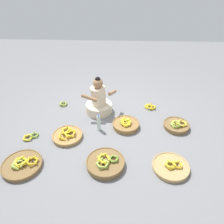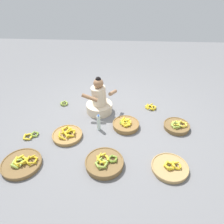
{
  "view_description": "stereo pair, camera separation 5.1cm",
  "coord_description": "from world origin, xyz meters",
  "views": [
    {
      "loc": [
        0.13,
        -3.22,
        2.51
      ],
      "look_at": [
        0.0,
        -0.2,
        0.35
      ],
      "focal_mm": 34.11,
      "sensor_mm": 36.0,
      "label": 1
    },
    {
      "loc": [
        0.18,
        -3.21,
        2.51
      ],
      "look_at": [
        0.0,
        -0.2,
        0.35
      ],
      "focal_mm": 34.11,
      "sensor_mm": 36.0,
      "label": 2
    }
  ],
  "objects": [
    {
      "name": "ground_plane",
      "position": [
        0.0,
        0.0,
        0.0
      ],
      "size": [
        10.0,
        10.0,
        0.0
      ],
      "primitive_type": "plane",
      "color": "slate"
    },
    {
      "name": "vendor_woman_front",
      "position": [
        -0.28,
        0.3,
        0.24
      ],
      "size": [
        0.66,
        0.52,
        0.77
      ],
      "color": "beige",
      "rests_on": "ground"
    },
    {
      "name": "banana_basket_front_center",
      "position": [
        1.18,
        -0.15,
        0.05
      ],
      "size": [
        0.47,
        0.47,
        0.15
      ],
      "color": "brown",
      "rests_on": "ground"
    },
    {
      "name": "banana_basket_front_right",
      "position": [
        0.9,
        -1.11,
        0.04
      ],
      "size": [
        0.55,
        0.55,
        0.13
      ],
      "color": "tan",
      "rests_on": "ground"
    },
    {
      "name": "banana_basket_back_right",
      "position": [
        -0.76,
        -0.5,
        0.04
      ],
      "size": [
        0.52,
        0.52,
        0.15
      ],
      "color": "#A87F47",
      "rests_on": "ground"
    },
    {
      "name": "banana_basket_back_left",
      "position": [
        -0.06,
        -1.09,
        0.06
      ],
      "size": [
        0.58,
        0.58,
        0.17
      ],
      "color": "brown",
      "rests_on": "ground"
    },
    {
      "name": "banana_basket_near_bicycle",
      "position": [
        0.25,
        -0.17,
        0.06
      ],
      "size": [
        0.49,
        0.49,
        0.16
      ],
      "color": "olive",
      "rests_on": "ground"
    },
    {
      "name": "banana_basket_back_center",
      "position": [
        -1.3,
        -1.16,
        0.04
      ],
      "size": [
        0.6,
        0.6,
        0.15
      ],
      "color": "brown",
      "rests_on": "ground"
    },
    {
      "name": "loose_bananas_near_vendor",
      "position": [
        -1.4,
        -0.54,
        0.03
      ],
      "size": [
        0.26,
        0.24,
        0.07
      ],
      "color": "#8CAD38",
      "rests_on": "ground"
    },
    {
      "name": "loose_bananas_mid_left",
      "position": [
        -1.06,
        0.5,
        0.03
      ],
      "size": [
        0.19,
        0.2,
        0.08
      ],
      "color": "#9EB747",
      "rests_on": "ground"
    },
    {
      "name": "loose_bananas_mid_right",
      "position": [
        0.77,
        0.47,
        0.03
      ],
      "size": [
        0.26,
        0.23,
        0.09
      ],
      "color": "gold",
      "rests_on": "ground"
    },
    {
      "name": "water_bottle",
      "position": [
        -0.23,
        -0.27,
        0.15
      ],
      "size": [
        0.06,
        0.06,
        0.32
      ],
      "color": "silver",
      "rests_on": "ground"
    }
  ]
}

